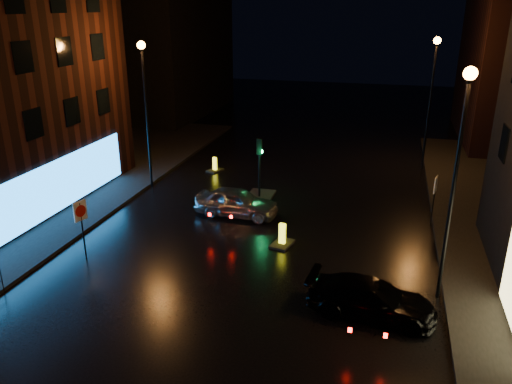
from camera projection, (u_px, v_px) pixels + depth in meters
ground at (179, 364)px, 15.07m from camera, size 120.00×120.00×0.00m
building_far_left at (168, 40)px, 48.17m from camera, size 8.00×16.00×14.00m
street_lamp_lfar at (145, 93)px, 27.68m from camera, size 0.44×0.44×8.37m
street_lamp_rnear at (459, 152)px, 16.61m from camera, size 0.44×0.44×8.37m
street_lamp_rfar at (432, 84)px, 31.06m from camera, size 0.44×0.44×8.37m
traffic_signal at (259, 190)px, 27.83m from camera, size 1.40×2.40×3.45m
silver_hatchback at (237, 202)px, 25.48m from camera, size 4.31×1.84×1.45m
dark_sedan at (371, 299)px, 17.24m from camera, size 4.60×2.23×1.29m
bollard_near at (282, 240)px, 22.46m from camera, size 1.04×1.34×1.04m
bollard_far at (215, 168)px, 32.51m from camera, size 1.03×1.24×0.92m
road_sign_left at (81, 216)px, 20.72m from camera, size 0.25×0.62×2.61m
road_sign_right at (435, 189)px, 24.09m from camera, size 0.20×0.59×2.46m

